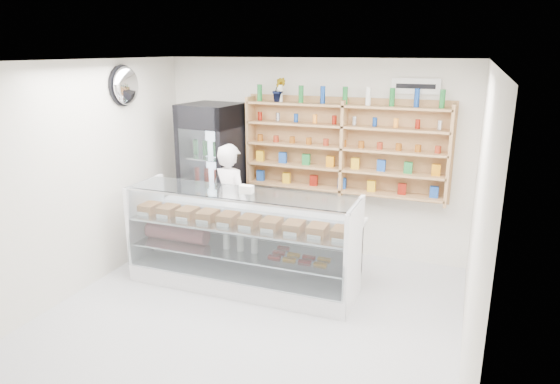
% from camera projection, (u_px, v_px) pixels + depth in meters
% --- Properties ---
extents(room, '(5.00, 5.00, 5.00)m').
position_uv_depth(room, '(237.00, 205.00, 5.02)').
color(room, '#AFB0B4').
rests_on(room, ground).
extents(display_counter, '(2.88, 0.86, 1.25)m').
position_uv_depth(display_counter, '(243.00, 260.00, 6.31)').
color(display_counter, white).
rests_on(display_counter, floor).
extents(shop_worker, '(0.71, 0.58, 1.68)m').
position_uv_depth(shop_worker, '(231.00, 203.00, 6.96)').
color(shop_worker, white).
rests_on(shop_worker, floor).
extents(drinks_cooler, '(0.86, 0.84, 2.17)m').
position_uv_depth(drinks_cooler, '(214.00, 177.00, 7.38)').
color(drinks_cooler, black).
rests_on(drinks_cooler, floor).
extents(wall_shelving, '(2.84, 0.28, 1.33)m').
position_uv_depth(wall_shelving, '(343.00, 148.00, 6.89)').
color(wall_shelving, tan).
rests_on(wall_shelving, back_wall).
extents(potted_plant, '(0.22, 0.20, 0.34)m').
position_uv_depth(potted_plant, '(279.00, 90.00, 7.01)').
color(potted_plant, '#1E6626').
rests_on(potted_plant, wall_shelving).
extents(security_mirror, '(0.15, 0.50, 0.50)m').
position_uv_depth(security_mirror, '(126.00, 86.00, 6.55)').
color(security_mirror, silver).
rests_on(security_mirror, left_wall).
extents(wall_sign, '(0.62, 0.03, 0.20)m').
position_uv_depth(wall_sign, '(416.00, 86.00, 6.46)').
color(wall_sign, white).
rests_on(wall_sign, back_wall).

